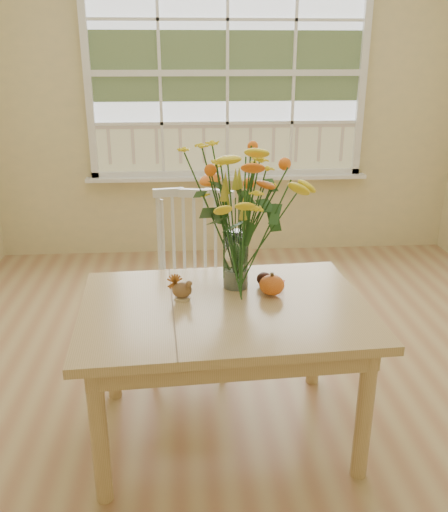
{
  "coord_description": "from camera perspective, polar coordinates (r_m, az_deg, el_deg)",
  "views": [
    {
      "loc": [
        -0.36,
        -2.43,
        1.7
      ],
      "look_at": [
        -0.21,
        -0.28,
        0.89
      ],
      "focal_mm": 38.0,
      "sensor_mm": 36.0,
      "label": 1
    }
  ],
  "objects": [
    {
      "name": "turkey_figurine",
      "position": [
        2.41,
        -4.44,
        -3.61
      ],
      "size": [
        0.09,
        0.07,
        0.11
      ],
      "rotation": [
        0.0,
        0.0,
        0.07
      ],
      "color": "#CCB78C",
      "rests_on": "dining_table"
    },
    {
      "name": "dining_table",
      "position": [
        2.41,
        0.03,
        -7.1
      ],
      "size": [
        1.3,
        0.96,
        0.67
      ],
      "rotation": [
        0.0,
        0.0,
        0.06
      ],
      "color": "tan",
      "rests_on": "floor"
    },
    {
      "name": "windsor_chair",
      "position": [
        3.08,
        -3.35,
        -1.55
      ],
      "size": [
        0.52,
        0.5,
        0.97
      ],
      "rotation": [
        0.0,
        0.0,
        -0.17
      ],
      "color": "white",
      "rests_on": "floor"
    },
    {
      "name": "wall_back",
      "position": [
        4.71,
        0.32,
        16.3
      ],
      "size": [
        4.0,
        0.02,
        2.7
      ],
      "primitive_type": "cube",
      "color": "beige",
      "rests_on": "floor"
    },
    {
      "name": "dark_gourd",
      "position": [
        2.55,
        4.24,
        -2.5
      ],
      "size": [
        0.12,
        0.07,
        0.06
      ],
      "color": "#38160F",
      "rests_on": "dining_table"
    },
    {
      "name": "pumpkin",
      "position": [
        2.46,
        5.05,
        -3.16
      ],
      "size": [
        0.12,
        0.12,
        0.09
      ],
      "primitive_type": "ellipsoid",
      "color": "#D44E18",
      "rests_on": "dining_table"
    },
    {
      "name": "floor",
      "position": [
        2.99,
        3.71,
        -14.2
      ],
      "size": [
        4.0,
        4.5,
        0.01
      ],
      "primitive_type": "cube",
      "color": "#A97951",
      "rests_on": "ground"
    },
    {
      "name": "flower_vase",
      "position": [
        2.42,
        1.29,
        5.41
      ],
      "size": [
        0.55,
        0.55,
        0.66
      ],
      "color": "white",
      "rests_on": "dining_table"
    },
    {
      "name": "window",
      "position": [
        4.66,
        0.37,
        18.49
      ],
      "size": [
        2.42,
        0.12,
        1.74
      ],
      "color": "silver",
      "rests_on": "wall_back"
    }
  ]
}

